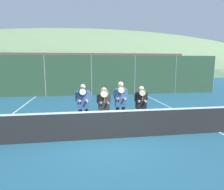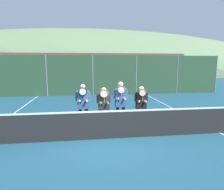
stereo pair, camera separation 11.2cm
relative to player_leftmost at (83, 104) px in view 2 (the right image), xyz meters
The scene contains 15 objects.
ground_plane 1.62m from the player_leftmost, 53.40° to the right, with size 120.00×120.00×0.00m, color navy.
hill_distant 53.73m from the player_leftmost, 89.22° to the left, with size 117.18×65.10×22.78m.
clubhouse_building 16.62m from the player_leftmost, 90.95° to the left, with size 22.90×5.50×3.60m.
fence_back 8.56m from the player_leftmost, 85.08° to the left, with size 21.53×0.06×3.18m.
tennis_net 1.34m from the player_leftmost, 53.40° to the right, with size 11.64×0.09×1.10m.
court_line_left_sideline 4.25m from the player_leftmost, 150.78° to the left, with size 0.05×16.00×0.01m, color white.
court_line_right_sideline 5.55m from the player_leftmost, 21.67° to the left, with size 0.05×16.00×0.01m, color white.
player_leftmost is the anchor object (origin of this frame).
player_center_left 0.79m from the player_leftmost, ahead, with size 0.55×0.34×1.69m.
player_center_right 1.45m from the player_leftmost, ahead, with size 0.55×0.34×1.88m.
player_rightmost 2.27m from the player_leftmost, ahead, with size 0.54×0.34×1.70m.
car_far_left 12.95m from the player_leftmost, 111.69° to the left, with size 4.73×1.93×1.66m.
car_left_of_center 11.72m from the player_leftmost, 87.64° to the left, with size 4.39×2.07×1.89m.
car_center 13.37m from the player_leftmost, 65.56° to the left, with size 4.30×2.00×1.71m.
car_right_of_center 15.78m from the player_leftmost, 48.12° to the left, with size 4.30×2.10×1.87m.
Camera 2 is at (-0.66, -6.54, 2.60)m, focal length 32.00 mm.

